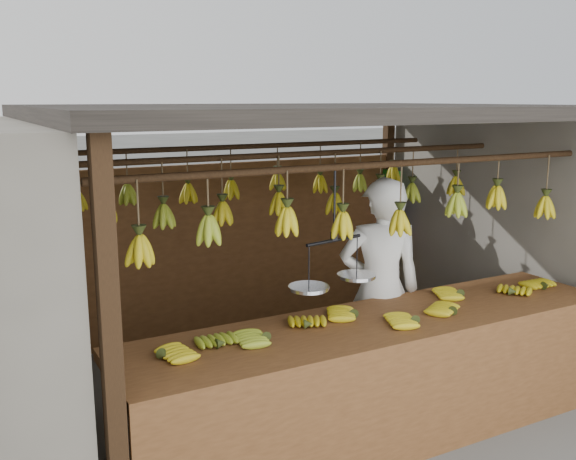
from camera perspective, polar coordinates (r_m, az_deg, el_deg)
ground at (r=5.88m, az=1.43°, el=-13.03°), size 80.00×80.00×0.00m
stall at (r=5.65m, az=-0.14°, el=6.73°), size 4.30×3.30×2.40m
counter at (r=4.65m, az=9.06°, el=-10.43°), size 3.85×0.87×0.96m
hanging_bananas at (r=5.41m, az=1.55°, el=2.66°), size 3.57×2.24×0.39m
balance_scale at (r=4.48m, az=4.07°, el=-4.08°), size 0.72×0.36×0.81m
vendor at (r=5.27m, az=8.17°, el=-5.34°), size 0.80×0.67×1.85m
bag_bundles at (r=7.69m, az=9.02°, el=0.56°), size 0.08×0.26×1.27m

